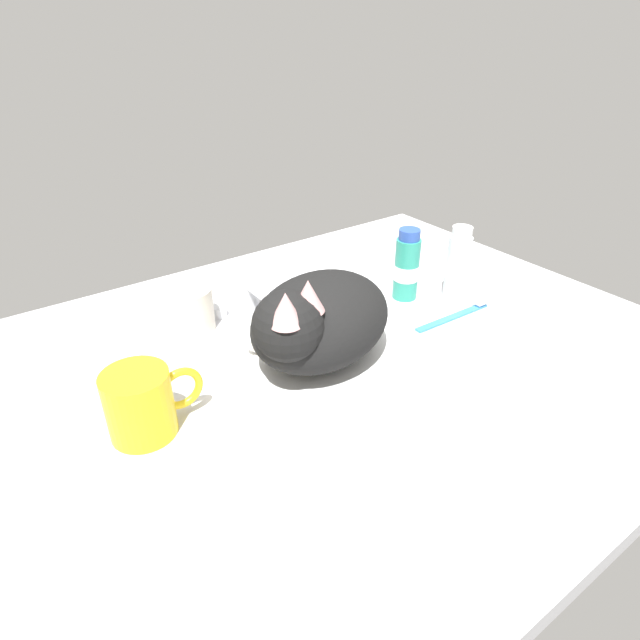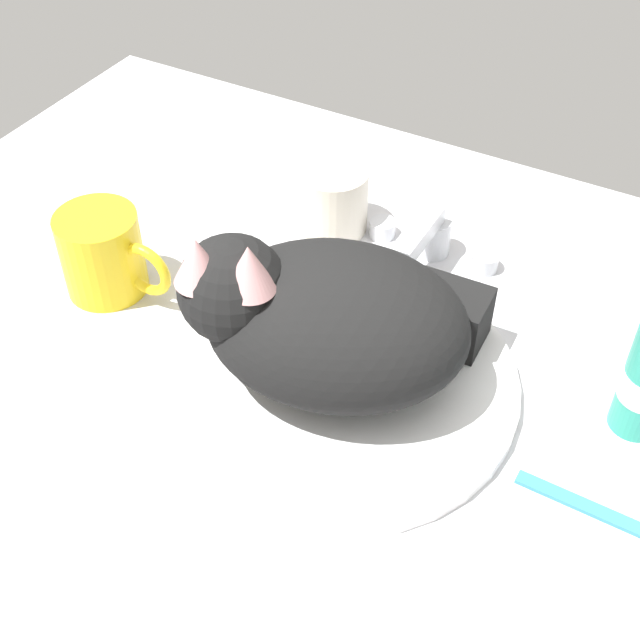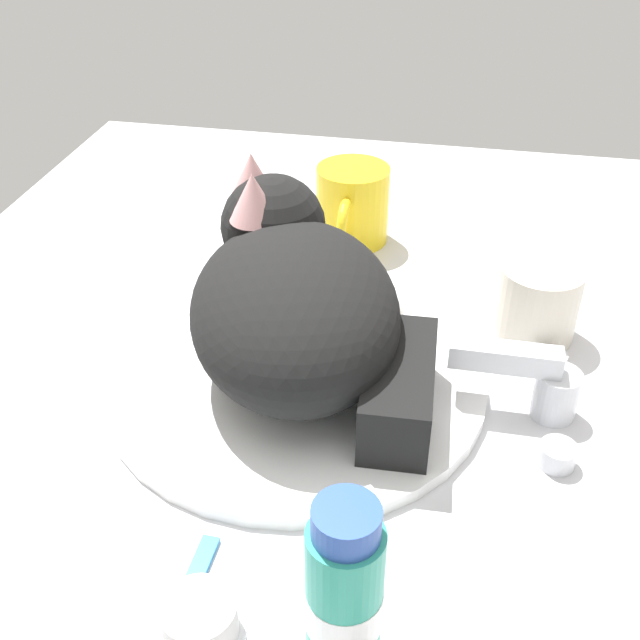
{
  "view_description": "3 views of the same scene",
  "coord_description": "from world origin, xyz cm",
  "px_view_note": "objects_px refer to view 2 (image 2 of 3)",
  "views": [
    {
      "loc": [
        -37.39,
        -51.63,
        44.15
      ],
      "look_at": [
        1.61,
        2.48,
        5.48
      ],
      "focal_mm": 30.04,
      "sensor_mm": 36.0,
      "label": 1
    },
    {
      "loc": [
        23.61,
        -45.65,
        56.12
      ],
      "look_at": [
        -2.67,
        2.01,
        4.81
      ],
      "focal_mm": 48.34,
      "sensor_mm": 36.0,
      "label": 2
    },
    {
      "loc": [
        49.38,
        11.69,
        41.87
      ],
      "look_at": [
        1.42,
        2.32,
        7.71
      ],
      "focal_mm": 43.13,
      "sensor_mm": 36.0,
      "label": 3
    }
  ],
  "objects_px": {
    "faucet": "(429,238)",
    "toothbrush": "(628,522)",
    "rinse_cup": "(333,200)",
    "cat": "(324,316)",
    "coffee_mug": "(104,254)"
  },
  "relations": [
    {
      "from": "cat",
      "to": "toothbrush",
      "type": "height_order",
      "value": "cat"
    },
    {
      "from": "coffee_mug",
      "to": "toothbrush",
      "type": "height_order",
      "value": "coffee_mug"
    },
    {
      "from": "faucet",
      "to": "coffee_mug",
      "type": "xyz_separation_m",
      "value": [
        -0.26,
        -0.19,
        0.02
      ]
    },
    {
      "from": "faucet",
      "to": "toothbrush",
      "type": "height_order",
      "value": "faucet"
    },
    {
      "from": "rinse_cup",
      "to": "coffee_mug",
      "type": "bearing_deg",
      "value": -126.94
    },
    {
      "from": "faucet",
      "to": "coffee_mug",
      "type": "distance_m",
      "value": 0.32
    },
    {
      "from": "cat",
      "to": "coffee_mug",
      "type": "xyz_separation_m",
      "value": [
        -0.24,
        0.01,
        -0.03
      ]
    },
    {
      "from": "faucet",
      "to": "toothbrush",
      "type": "bearing_deg",
      "value": -40.12
    },
    {
      "from": "coffee_mug",
      "to": "toothbrush",
      "type": "bearing_deg",
      "value": -3.17
    },
    {
      "from": "faucet",
      "to": "rinse_cup",
      "type": "distance_m",
      "value": 0.11
    },
    {
      "from": "cat",
      "to": "rinse_cup",
      "type": "distance_m",
      "value": 0.23
    },
    {
      "from": "cat",
      "to": "toothbrush",
      "type": "distance_m",
      "value": 0.28
    },
    {
      "from": "faucet",
      "to": "toothbrush",
      "type": "relative_size",
      "value": 0.91
    },
    {
      "from": "rinse_cup",
      "to": "faucet",
      "type": "bearing_deg",
      "value": -0.25
    },
    {
      "from": "rinse_cup",
      "to": "toothbrush",
      "type": "xyz_separation_m",
      "value": [
        0.37,
        -0.22,
        -0.03
      ]
    }
  ]
}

